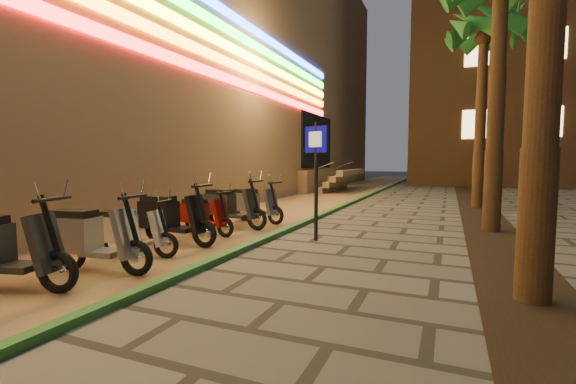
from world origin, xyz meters
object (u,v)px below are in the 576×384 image
at_px(scooter_6, 169,217).
at_px(scooter_8, 229,206).
at_px(scooter_7, 202,215).
at_px(pedestrian_sign, 316,165).
at_px(scooter_4, 89,237).
at_px(scooter_9, 253,204).
at_px(scooter_5, 129,231).

bearing_deg(scooter_6, scooter_8, 88.77).
xyz_separation_m(scooter_6, scooter_7, (-0.00, 1.11, -0.10)).
bearing_deg(pedestrian_sign, scooter_6, -132.62).
height_order(scooter_4, scooter_9, scooter_4).
bearing_deg(pedestrian_sign, scooter_8, -176.17).
relative_size(scooter_5, scooter_7, 1.00).
bearing_deg(pedestrian_sign, scooter_7, -154.15).
bearing_deg(scooter_9, scooter_5, -79.62).
distance_m(scooter_4, scooter_8, 4.18).
bearing_deg(scooter_9, scooter_4, -77.31).
height_order(pedestrian_sign, scooter_9, pedestrian_sign).
distance_m(scooter_4, scooter_5, 0.97).
bearing_deg(scooter_5, scooter_6, 80.08).
bearing_deg(scooter_5, pedestrian_sign, 32.78).
bearing_deg(scooter_4, scooter_9, 82.16).
bearing_deg(scooter_6, scooter_7, 91.54).
height_order(scooter_8, scooter_9, scooter_8).
relative_size(scooter_7, scooter_9, 0.89).
bearing_deg(scooter_8, scooter_7, -90.45).
height_order(pedestrian_sign, scooter_5, pedestrian_sign).
bearing_deg(scooter_4, pedestrian_sign, 47.90).
bearing_deg(scooter_8, scooter_4, -83.37).
distance_m(scooter_5, scooter_8, 3.23).
bearing_deg(scooter_7, scooter_4, -77.15).
distance_m(pedestrian_sign, scooter_7, 2.90).
xyz_separation_m(pedestrian_sign, scooter_8, (-2.54, 0.66, -1.06)).
distance_m(scooter_4, scooter_6, 2.07).
height_order(scooter_4, scooter_7, scooter_4).
bearing_deg(scooter_8, pedestrian_sign, -9.47).
relative_size(scooter_8, scooter_9, 1.07).
xyz_separation_m(pedestrian_sign, scooter_6, (-2.64, -1.46, -1.06)).
relative_size(scooter_5, scooter_9, 0.89).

